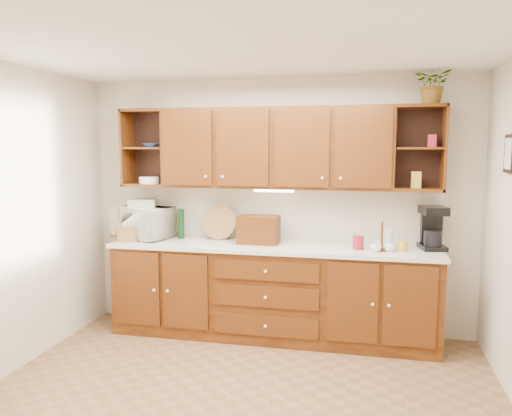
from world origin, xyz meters
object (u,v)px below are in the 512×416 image
at_px(coffee_maker, 432,228).
at_px(potted_plant, 434,84).
at_px(microwave, 143,223).
at_px(bread_box, 259,230).

distance_m(coffee_maker, potted_plant, 1.34).
height_order(microwave, bread_box, microwave).
distance_m(microwave, bread_box, 1.27).
xyz_separation_m(bread_box, coffee_maker, (1.66, 0.09, 0.06)).
height_order(bread_box, potted_plant, potted_plant).
relative_size(microwave, coffee_maker, 1.45).
height_order(microwave, coffee_maker, coffee_maker).
bearing_deg(bread_box, microwave, 179.93).
relative_size(microwave, bread_box, 1.49).
xyz_separation_m(coffee_maker, potted_plant, (-0.05, -0.04, 1.34)).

